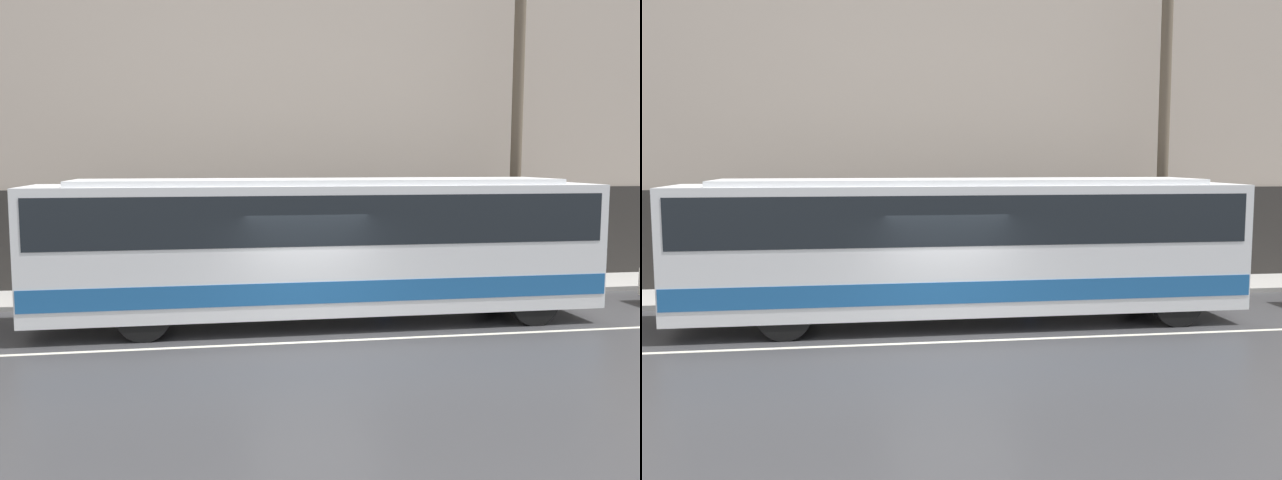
# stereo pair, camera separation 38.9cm
# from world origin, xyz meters

# --- Properties ---
(ground_plane) EXTENTS (60.00, 60.00, 0.00)m
(ground_plane) POSITION_xyz_m (0.00, 0.00, 0.00)
(ground_plane) COLOR #38383A
(sidewalk) EXTENTS (60.00, 2.30, 0.12)m
(sidewalk) POSITION_xyz_m (0.00, 5.15, 0.06)
(sidewalk) COLOR #A09E99
(sidewalk) RESTS_ON ground_plane
(building_facade) EXTENTS (60.00, 0.35, 12.10)m
(building_facade) POSITION_xyz_m (0.00, 6.44, 5.84)
(building_facade) COLOR #B7A899
(building_facade) RESTS_ON ground_plane
(lane_stripe) EXTENTS (54.00, 0.14, 0.01)m
(lane_stripe) POSITION_xyz_m (0.00, 0.00, 0.00)
(lane_stripe) COLOR beige
(lane_stripe) RESTS_ON ground_plane
(transit_bus) EXTENTS (12.33, 2.48, 3.19)m
(transit_bus) POSITION_xyz_m (0.49, 1.71, 1.80)
(transit_bus) COLOR white
(transit_bus) RESTS_ON ground_plane
(utility_pole_near) EXTENTS (0.30, 0.30, 8.73)m
(utility_pole_near) POSITION_xyz_m (6.45, 4.73, 4.49)
(utility_pole_near) COLOR brown
(utility_pole_near) RESTS_ON sidewalk
(pedestrian_waiting) EXTENTS (0.36, 0.36, 1.56)m
(pedestrian_waiting) POSITION_xyz_m (2.85, 5.23, 0.84)
(pedestrian_waiting) COLOR navy
(pedestrian_waiting) RESTS_ON sidewalk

